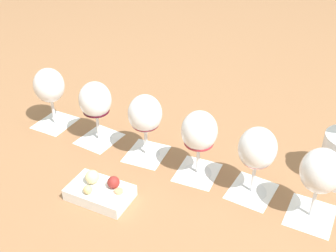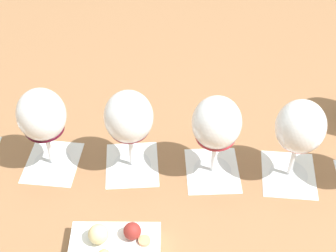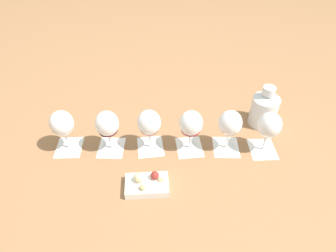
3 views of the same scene
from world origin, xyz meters
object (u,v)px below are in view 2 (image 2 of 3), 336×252
(wine_glass_2, at_px, (216,126))
(wine_glass_4, at_px, (42,118))
(wine_glass_1, at_px, (300,130))
(snack_dish, at_px, (115,248))
(wine_glass_3, at_px, (129,120))

(wine_glass_2, relative_size, wine_glass_4, 1.00)
(wine_glass_1, relative_size, snack_dish, 1.01)
(wine_glass_2, height_order, wine_glass_4, same)
(wine_glass_1, bearing_deg, wine_glass_2, 28.17)
(wine_glass_2, distance_m, wine_glass_4, 0.31)
(wine_glass_3, bearing_deg, wine_glass_4, 29.99)
(wine_glass_1, relative_size, wine_glass_4, 1.00)
(wine_glass_2, bearing_deg, wine_glass_4, 28.31)
(wine_glass_4, xyz_separation_m, snack_dish, (-0.22, 0.10, -0.10))
(snack_dish, bearing_deg, wine_glass_2, -101.20)
(wine_glass_1, bearing_deg, snack_dish, 60.72)
(wine_glass_3, height_order, snack_dish, wine_glass_3)
(wine_glass_1, relative_size, wine_glass_2, 1.00)
(wine_glass_2, distance_m, snack_dish, 0.27)
(wine_glass_3, bearing_deg, wine_glass_2, -153.37)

